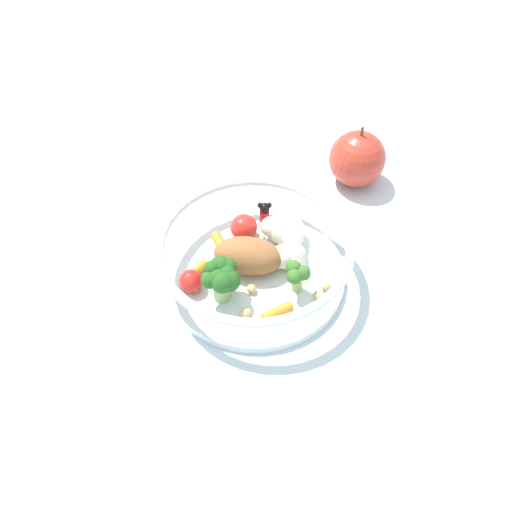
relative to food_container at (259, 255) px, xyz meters
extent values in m
plane|color=silver|center=(-0.01, -0.01, -0.03)|extent=(2.40, 2.40, 0.00)
cylinder|color=white|center=(-0.01, 0.00, -0.03)|extent=(0.20, 0.20, 0.01)
torus|color=white|center=(-0.01, 0.00, 0.02)|extent=(0.21, 0.21, 0.01)
ellipsoid|color=#935B33|center=(-0.01, 0.01, 0.00)|extent=(0.07, 0.09, 0.04)
cylinder|color=#8EB766|center=(-0.01, -0.05, -0.01)|extent=(0.01, 0.01, 0.02)
sphere|color=#386B28|center=(0.00, -0.05, 0.01)|extent=(0.01, 0.01, 0.01)
sphere|color=#386B28|center=(-0.01, -0.05, 0.01)|extent=(0.01, 0.01, 0.01)
sphere|color=#386B28|center=(-0.01, -0.05, 0.01)|extent=(0.01, 0.01, 0.01)
sphere|color=#386B28|center=(-0.02, -0.05, 0.01)|extent=(0.02, 0.02, 0.02)
sphere|color=#386B28|center=(-0.01, -0.06, 0.01)|extent=(0.02, 0.02, 0.02)
sphere|color=#386B28|center=(0.00, -0.06, 0.01)|extent=(0.01, 0.01, 0.01)
cylinder|color=#8EB766|center=(-0.06, 0.01, -0.01)|extent=(0.02, 0.02, 0.02)
sphere|color=#23561E|center=(-0.05, 0.01, 0.02)|extent=(0.02, 0.02, 0.02)
sphere|color=#23561E|center=(-0.05, 0.02, 0.02)|extent=(0.02, 0.02, 0.02)
sphere|color=#23561E|center=(-0.06, 0.02, 0.02)|extent=(0.02, 0.02, 0.02)
sphere|color=#23561E|center=(-0.07, 0.02, 0.02)|extent=(0.02, 0.02, 0.02)
sphere|color=#23561E|center=(-0.06, 0.01, 0.02)|extent=(0.02, 0.02, 0.02)
sphere|color=#23561E|center=(-0.07, 0.01, 0.02)|extent=(0.02, 0.02, 0.02)
sphere|color=#23561E|center=(-0.06, 0.00, 0.01)|extent=(0.02, 0.02, 0.02)
sphere|color=#23561E|center=(-0.05, 0.01, 0.02)|extent=(0.02, 0.02, 0.02)
sphere|color=silver|center=(0.05, 0.00, 0.00)|extent=(0.03, 0.03, 0.03)
sphere|color=silver|center=(0.05, 0.00, 0.00)|extent=(0.04, 0.04, 0.04)
sphere|color=silver|center=(0.04, 0.01, 0.00)|extent=(0.02, 0.02, 0.02)
sphere|color=silver|center=(0.05, 0.00, 0.00)|extent=(0.03, 0.03, 0.03)
sphere|color=silver|center=(0.04, -0.02, 0.00)|extent=(0.03, 0.03, 0.03)
sphere|color=silver|center=(0.05, -0.01, 0.00)|extent=(0.04, 0.04, 0.04)
sphere|color=silver|center=(0.03, -0.03, -0.01)|extent=(0.02, 0.02, 0.02)
sphere|color=silver|center=(0.02, -0.03, 0.00)|extent=(0.03, 0.03, 0.03)
sphere|color=silver|center=(0.01, -0.02, 0.00)|extent=(0.03, 0.03, 0.03)
sphere|color=silver|center=(0.02, -0.03, -0.01)|extent=(0.03, 0.03, 0.03)
sphere|color=silver|center=(0.02, -0.04, -0.01)|extent=(0.02, 0.02, 0.02)
sphere|color=silver|center=(0.02, -0.03, 0.00)|extent=(0.02, 0.02, 0.02)
cube|color=yellow|center=(0.06, 0.03, -0.02)|extent=(0.02, 0.02, 0.00)
cylinder|color=red|center=(0.06, 0.03, -0.01)|extent=(0.02, 0.02, 0.02)
sphere|color=black|center=(0.06, 0.03, 0.01)|extent=(0.01, 0.01, 0.01)
sphere|color=black|center=(0.07, 0.02, 0.01)|extent=(0.01, 0.01, 0.01)
sphere|color=black|center=(0.06, 0.03, 0.01)|extent=(0.01, 0.01, 0.01)
cylinder|color=orange|center=(0.00, 0.05, -0.01)|extent=(0.03, 0.03, 0.01)
cylinder|color=orange|center=(-0.04, 0.06, -0.01)|extent=(0.03, 0.01, 0.01)
cylinder|color=orange|center=(-0.05, -0.05, -0.01)|extent=(0.04, 0.03, 0.01)
sphere|color=red|center=(-0.07, 0.05, -0.01)|extent=(0.03, 0.03, 0.03)
sphere|color=red|center=(0.03, 0.04, 0.00)|extent=(0.03, 0.03, 0.03)
sphere|color=#D1B775|center=(0.01, -0.08, -0.01)|extent=(0.01, 0.01, 0.01)
sphere|color=#D1B775|center=(0.03, 0.02, -0.01)|extent=(0.01, 0.01, 0.01)
sphere|color=tan|center=(-0.06, 0.06, -0.01)|extent=(0.01, 0.01, 0.01)
sphere|color=#D1B775|center=(-0.07, -0.02, -0.01)|extent=(0.01, 0.01, 0.01)
sphere|color=tan|center=(-0.01, -0.08, -0.01)|extent=(0.01, 0.01, 0.01)
sphere|color=tan|center=(-0.04, -0.01, -0.01)|extent=(0.01, 0.01, 0.01)
sphere|color=#BC3828|center=(0.20, -0.03, 0.01)|extent=(0.07, 0.07, 0.07)
cylinder|color=brown|center=(0.20, -0.03, 0.05)|extent=(0.00, 0.00, 0.01)
camera|label=1|loc=(-0.34, -0.19, 0.44)|focal=37.13mm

